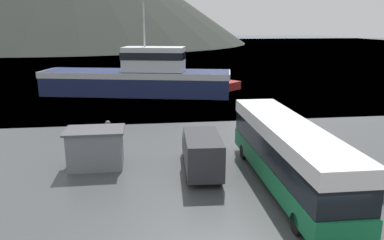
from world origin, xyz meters
TOP-DOWN VIEW (x-y plane):
  - water_surface at (0.00, 138.92)m, footprint 240.00×240.00m
  - tour_bus at (0.56, 5.18)m, footprint 2.72×12.69m
  - delivery_van at (-3.44, 7.85)m, footprint 2.26×6.04m
  - fishing_boat at (-7.05, 32.78)m, footprint 22.93×9.95m
  - storage_bin at (4.81, 4.07)m, footprint 1.18×1.36m
  - dock_kiosk at (-9.54, 9.42)m, footprint 3.42×2.32m
  - small_boat at (3.15, 34.05)m, footprint 5.82×5.56m
  - mooring_bollard at (-9.54, 17.24)m, footprint 0.43×0.43m

SIDE VIEW (x-z plane):
  - water_surface at x=0.00m, z-range 0.00..0.00m
  - mooring_bollard at x=-9.54m, z-range 0.03..0.85m
  - small_boat at x=3.15m, z-range 0.00..1.04m
  - storage_bin at x=4.81m, z-range 0.01..1.14m
  - dock_kiosk at x=-9.54m, z-range 0.01..2.34m
  - delivery_van at x=-3.44m, z-range 0.07..2.38m
  - tour_bus at x=0.56m, z-range 0.21..3.65m
  - fishing_boat at x=-7.05m, z-range -3.19..7.51m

